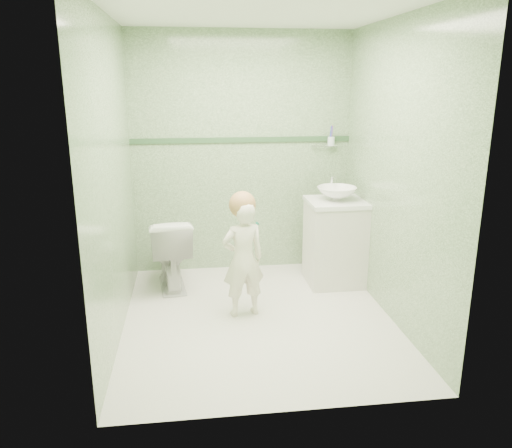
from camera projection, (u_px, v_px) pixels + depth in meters
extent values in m
plane|color=silver|center=(258.00, 318.00, 4.22)|extent=(2.50, 2.50, 0.00)
cube|color=gray|center=(242.00, 155.00, 5.09)|extent=(2.20, 0.04, 2.40)
cube|color=gray|center=(290.00, 219.00, 2.70)|extent=(2.20, 0.04, 2.40)
cube|color=gray|center=(112.00, 180.00, 3.76)|extent=(0.04, 2.50, 2.40)
cube|color=gray|center=(395.00, 174.00, 4.03)|extent=(0.04, 2.50, 2.40)
plane|color=white|center=(259.00, 10.00, 3.57)|extent=(2.50, 2.50, 0.00)
cube|color=#315532|center=(242.00, 140.00, 5.04)|extent=(2.20, 0.02, 0.05)
cube|color=silver|center=(335.00, 243.00, 4.89)|extent=(0.52, 0.50, 0.80)
cube|color=white|center=(336.00, 202.00, 4.77)|extent=(0.54, 0.52, 0.04)
imported|color=white|center=(337.00, 194.00, 4.75)|extent=(0.37, 0.37, 0.13)
cylinder|color=silver|center=(331.00, 184.00, 4.93)|extent=(0.03, 0.03, 0.18)
cylinder|color=silver|center=(333.00, 176.00, 4.86)|extent=(0.02, 0.12, 0.02)
cylinder|color=silver|center=(325.00, 146.00, 5.12)|extent=(0.26, 0.02, 0.02)
cylinder|color=silver|center=(331.00, 141.00, 5.10)|extent=(0.07, 0.07, 0.09)
cylinder|color=#C0392E|center=(332.00, 134.00, 5.09)|extent=(0.01, 0.01, 0.17)
cylinder|color=blue|center=(331.00, 134.00, 5.07)|extent=(0.01, 0.01, 0.17)
cylinder|color=#673D9F|center=(332.00, 134.00, 5.07)|extent=(0.01, 0.01, 0.17)
imported|color=white|center=(170.00, 252.00, 4.80)|extent=(0.47, 0.72, 0.69)
imported|color=white|center=(243.00, 259.00, 4.17)|extent=(0.40, 0.31, 0.99)
sphere|color=#B07D4A|center=(242.00, 205.00, 4.07)|extent=(0.22, 0.22, 0.22)
cylinder|color=#147C62|center=(257.00, 224.00, 3.99)|extent=(0.05, 0.14, 0.06)
cube|color=white|center=(248.00, 218.00, 4.01)|extent=(0.03, 0.03, 0.02)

